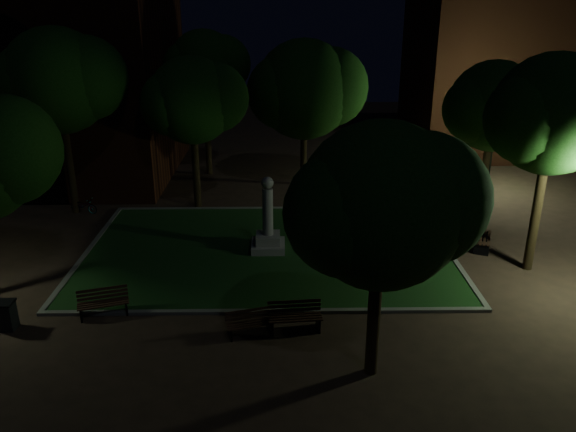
# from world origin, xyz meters

# --- Properties ---
(ground) EXTENTS (80.00, 80.00, 0.00)m
(ground) POSITION_xyz_m (0.00, 0.00, 0.00)
(ground) COLOR #402D21
(lawn) EXTENTS (15.00, 10.00, 0.08)m
(lawn) POSITION_xyz_m (0.00, 2.00, 0.04)
(lawn) COLOR #1F481A
(lawn) RESTS_ON ground
(lawn_kerb) EXTENTS (15.40, 10.40, 0.12)m
(lawn_kerb) POSITION_xyz_m (0.00, 2.00, 0.06)
(lawn_kerb) COLOR slate
(lawn_kerb) RESTS_ON ground
(monument) EXTENTS (1.40, 1.40, 3.20)m
(monument) POSITION_xyz_m (0.00, 2.00, 0.96)
(monument) COLOR gray
(monument) RESTS_ON lawn
(building_far) EXTENTS (16.00, 10.00, 12.00)m
(building_far) POSITION_xyz_m (18.00, 20.00, 6.00)
(building_far) COLOR #431C0F
(building_far) RESTS_ON ground
(tree_north_wl) EXTENTS (5.21, 4.25, 7.58)m
(tree_north_wl) POSITION_xyz_m (-3.63, 7.63, 5.44)
(tree_north_wl) COLOR black
(tree_north_wl) RESTS_ON ground
(tree_north_er) EXTENTS (6.70, 5.47, 8.15)m
(tree_north_er) POSITION_xyz_m (2.01, 11.40, 5.41)
(tree_north_er) COLOR black
(tree_north_er) RESTS_ON ground
(tree_ne) EXTENTS (5.42, 4.43, 7.38)m
(tree_ne) POSITION_xyz_m (11.02, 7.44, 5.17)
(tree_ne) COLOR black
(tree_ne) RESTS_ON ground
(tree_east) EXTENTS (5.40, 4.41, 8.34)m
(tree_east) POSITION_xyz_m (10.40, 0.15, 6.12)
(tree_east) COLOR black
(tree_east) RESTS_ON ground
(tree_se) EXTENTS (5.36, 4.37, 7.25)m
(tree_se) POSITION_xyz_m (3.16, -6.40, 5.05)
(tree_se) COLOR black
(tree_se) RESTS_ON ground
(tree_nw) EXTENTS (6.04, 4.93, 8.95)m
(tree_nw) POSITION_xyz_m (-9.64, 6.89, 6.48)
(tree_nw) COLOR black
(tree_nw) RESTS_ON ground
(tree_far_north) EXTENTS (5.05, 4.12, 8.52)m
(tree_far_north) POSITION_xyz_m (-3.71, 13.55, 6.45)
(tree_far_north) COLOR black
(tree_far_north) RESTS_ON ground
(lamppost_nw) EXTENTS (1.18, 0.28, 4.45)m
(lamppost_nw) POSITION_xyz_m (-10.05, 10.61, 3.11)
(lamppost_nw) COLOR black
(lamppost_nw) RESTS_ON ground
(lamppost_ne) EXTENTS (1.18, 0.28, 4.25)m
(lamppost_ne) POSITION_xyz_m (11.99, 9.65, 2.99)
(lamppost_ne) COLOR black
(lamppost_ne) RESTS_ON ground
(bench_near_left) EXTENTS (1.53, 0.87, 0.79)m
(bench_near_left) POSITION_xyz_m (-0.50, -4.37, 0.37)
(bench_near_left) COLOR black
(bench_near_left) RESTS_ON ground
(bench_near_right) EXTENTS (1.76, 0.75, 0.94)m
(bench_near_right) POSITION_xyz_m (0.96, -4.12, 0.44)
(bench_near_right) COLOR black
(bench_near_right) RESTS_ON ground
(bench_west_near) EXTENTS (1.75, 1.03, 0.91)m
(bench_west_near) POSITION_xyz_m (-5.45, -3.09, 0.43)
(bench_west_near) COLOR black
(bench_west_near) RESTS_ON ground
(bench_right_side) EXTENTS (1.23, 1.90, 0.99)m
(bench_right_side) POSITION_xyz_m (9.10, 2.19, 0.46)
(bench_right_side) COLOR black
(bench_right_side) RESTS_ON ground
(bench_far_side) EXTENTS (1.82, 0.68, 0.99)m
(bench_far_side) POSITION_xyz_m (3.68, 7.25, 0.47)
(bench_far_side) COLOR black
(bench_far_side) RESTS_ON ground
(trash_bin) EXTENTS (0.57, 0.57, 0.97)m
(trash_bin) POSITION_xyz_m (-8.30, -3.93, 0.49)
(trash_bin) COLOR black
(trash_bin) RESTS_ON ground
(bicycle) EXTENTS (1.56, 0.94, 0.78)m
(bicycle) POSITION_xyz_m (-9.29, 6.76, 0.39)
(bicycle) COLOR black
(bicycle) RESTS_ON ground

